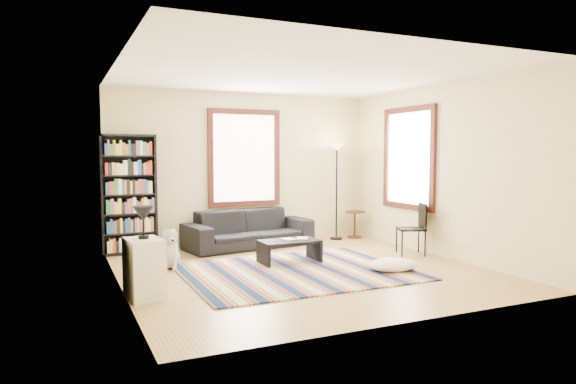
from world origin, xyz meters
name	(u,v)px	position (x,y,z in m)	size (l,w,h in m)	color
floor	(302,274)	(0.00, 0.00, -0.05)	(5.00, 5.00, 0.10)	tan
ceiling	(303,70)	(0.00, 0.00, 2.85)	(5.00, 5.00, 0.10)	white
wall_back	(243,169)	(0.00, 2.55, 1.40)	(5.00, 0.10, 2.80)	beige
wall_front	(417,183)	(0.00, -2.55, 1.40)	(5.00, 0.10, 2.80)	beige
wall_left	(115,177)	(-2.55, 0.00, 1.40)	(0.10, 5.00, 2.80)	beige
wall_right	(443,171)	(2.55, 0.00, 1.40)	(0.10, 5.00, 2.80)	beige
window_back	(244,158)	(0.00, 2.47, 1.60)	(1.20, 0.06, 1.60)	white
window_right	(409,158)	(2.47, 0.80, 1.60)	(0.06, 1.20, 1.60)	white
rug	(296,271)	(-0.13, -0.07, 0.01)	(3.13, 2.50, 0.02)	#0D2244
sofa	(249,229)	(-0.07, 2.05, 0.34)	(0.90, 2.30, 0.67)	black
bookshelf	(129,194)	(-2.10, 2.32, 1.00)	(0.90, 0.30, 2.00)	black
coffee_table	(289,252)	(0.03, 0.51, 0.18)	(0.90, 0.50, 0.36)	black
book_a	(283,240)	(-0.07, 0.51, 0.37)	(0.23, 0.17, 0.02)	beige
book_b	(297,238)	(0.18, 0.56, 0.37)	(0.16, 0.22, 0.02)	beige
floor_cushion	(393,265)	(1.17, -0.57, 0.09)	(0.73, 0.55, 0.18)	silver
floor_lamp	(337,192)	(1.79, 2.15, 0.93)	(0.30, 0.30, 1.86)	black
side_table	(355,224)	(2.20, 2.13, 0.27)	(0.40, 0.40, 0.54)	#431810
folding_chair	(411,229)	(2.15, 0.29, 0.43)	(0.42, 0.40, 0.86)	black
white_cabinet	(144,269)	(-2.30, -0.53, 0.35)	(0.38, 0.50, 0.70)	white
table_lamp	(143,222)	(-2.30, -0.53, 0.89)	(0.24, 0.24, 0.38)	black
dog	(166,248)	(-1.76, 0.93, 0.30)	(0.43, 0.60, 0.60)	silver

